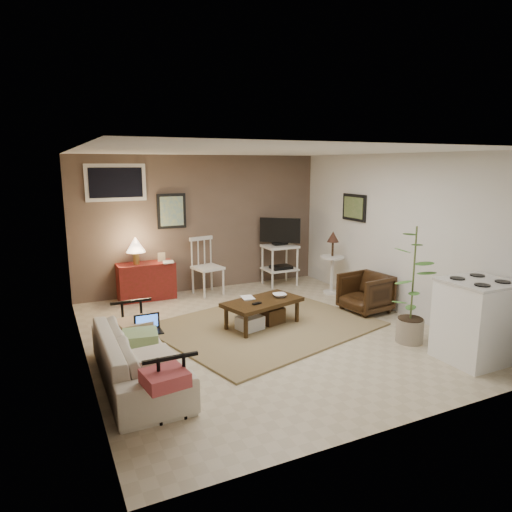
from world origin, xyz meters
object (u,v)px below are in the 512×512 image
sofa (138,349)px  side_table (332,255)px  spindle_chair (207,268)px  armchair (366,291)px  red_console (145,278)px  potted_plant (413,281)px  coffee_table (262,311)px  tv_stand (280,250)px  stove (476,320)px

sofa → side_table: size_ratio=1.68×
spindle_chair → armchair: size_ratio=1.51×
red_console → potted_plant: bearing=-51.8°
coffee_table → tv_stand: 2.36m
red_console → armchair: red_console is taller
red_console → side_table: (3.03, -1.05, 0.31)m
spindle_chair → potted_plant: (1.60, -3.21, 0.34)m
sofa → stove: stove is taller
sofa → stove: bearing=-107.2°
side_table → coffee_table: bearing=-151.5°
stove → tv_stand: bearing=96.2°
tv_stand → armchair: size_ratio=1.92×
spindle_chair → potted_plant: bearing=-63.6°
potted_plant → red_console: bearing=128.2°
tv_stand → potted_plant: bearing=-87.2°
coffee_table → potted_plant: 2.04m
side_table → armchair: side_table is taller
tv_stand → potted_plant: potted_plant is taller
side_table → stove: size_ratio=1.14×
sofa → tv_stand: 4.26m
tv_stand → potted_plant: 3.21m
red_console → armchair: size_ratio=1.63×
coffee_table → tv_stand: tv_stand is taller
red_console → spindle_chair: (1.05, -0.14, 0.10)m
red_console → side_table: 3.23m
side_table → potted_plant: bearing=-99.7°
sofa → red_console: size_ratio=1.73×
tv_stand → stove: (0.43, -3.93, -0.19)m
coffee_table → potted_plant: (1.47, -1.29, 0.58)m
coffee_table → sofa: bearing=-154.5°
coffee_table → stove: stove is taller
tv_stand → side_table: 1.05m
tv_stand → armchair: tv_stand is taller
coffee_table → side_table: bearing=28.5°
spindle_chair → side_table: bearing=-24.6°
coffee_table → spindle_chair: bearing=93.6°
spindle_chair → armchair: (1.86, -2.00, -0.14)m
coffee_table → tv_stand: bearing=55.4°
spindle_chair → stove: size_ratio=1.03×
armchair → stove: bearing=-6.1°
red_console → side_table: side_table is taller
red_console → spindle_chair: size_ratio=1.08×
coffee_table → stove: 2.68m
red_console → side_table: bearing=-19.2°
side_table → armchair: (-0.13, -1.09, -0.35)m
red_console → tv_stand: size_ratio=0.85×
side_table → stove: side_table is taller
red_console → spindle_chair: red_console is taller
coffee_table → side_table: size_ratio=1.09×
armchair → stove: 1.95m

